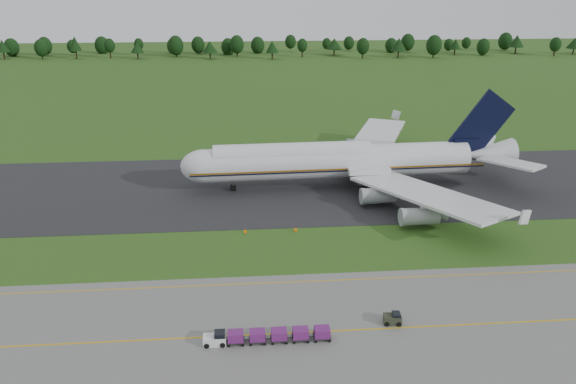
{
  "coord_description": "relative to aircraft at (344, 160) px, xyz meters",
  "views": [
    {
      "loc": [
        -6.09,
        -78.64,
        40.3
      ],
      "look_at": [
        0.4,
        2.0,
        8.99
      ],
      "focal_mm": 35.0,
      "sensor_mm": 36.0,
      "label": 1
    }
  ],
  "objects": [
    {
      "name": "ground",
      "position": [
        -13.75,
        -27.69,
        -5.52
      ],
      "size": [
        600.0,
        600.0,
        0.0
      ],
      "primitive_type": "plane",
      "color": "#294D17",
      "rests_on": "ground"
    },
    {
      "name": "taxiway",
      "position": [
        -13.75,
        0.31,
        -5.48
      ],
      "size": [
        300.0,
        40.0,
        0.08
      ],
      "primitive_type": "cube",
      "color": "black",
      "rests_on": "ground"
    },
    {
      "name": "apron_markings",
      "position": [
        -13.75,
        -54.67,
        -5.46
      ],
      "size": [
        300.0,
        30.2,
        0.01
      ],
      "color": "#CA990B",
      "rests_on": "apron"
    },
    {
      "name": "tree_line",
      "position": [
        -10.36,
        192.68,
        0.59
      ],
      "size": [
        527.7,
        23.44,
        11.6
      ],
      "color": "black",
      "rests_on": "ground"
    },
    {
      "name": "aircraft",
      "position": [
        0.0,
        0.0,
        0.0
      ],
      "size": [
        68.62,
        67.14,
        19.34
      ],
      "color": "silver",
      "rests_on": "ground"
    },
    {
      "name": "baggage_train",
      "position": [
        -18.03,
        -51.12,
        -4.64
      ],
      "size": [
        14.94,
        1.59,
        1.52
      ],
      "color": "white",
      "rests_on": "apron"
    },
    {
      "name": "utility_cart",
      "position": [
        -2.26,
        -48.67,
        -4.89
      ],
      "size": [
        2.25,
        1.49,
        1.17
      ],
      "color": "#2A2F21",
      "rests_on": "apron"
    },
    {
      "name": "edge_markers",
      "position": [
        -15.91,
        -21.05,
        -5.25
      ],
      "size": [
        8.96,
        0.3,
        0.6
      ],
      "color": "orange",
      "rests_on": "ground"
    }
  ]
}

